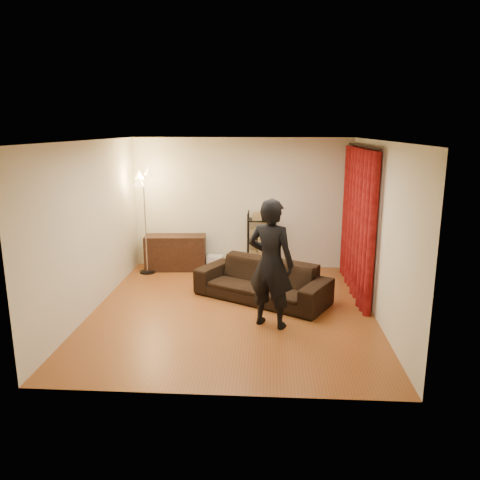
# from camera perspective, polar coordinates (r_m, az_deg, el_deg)

# --- Properties ---
(floor) EXTENTS (5.00, 5.00, 0.00)m
(floor) POSITION_cam_1_polar(r_m,az_deg,el_deg) (7.69, -0.89, -8.51)
(floor) COLOR brown
(floor) RESTS_ON ground
(ceiling) EXTENTS (5.00, 5.00, 0.00)m
(ceiling) POSITION_cam_1_polar(r_m,az_deg,el_deg) (7.14, -0.97, 12.03)
(ceiling) COLOR white
(ceiling) RESTS_ON ground
(wall_back) EXTENTS (5.00, 0.00, 5.00)m
(wall_back) POSITION_cam_1_polar(r_m,az_deg,el_deg) (9.75, 0.22, 4.46)
(wall_back) COLOR beige
(wall_back) RESTS_ON ground
(wall_front) EXTENTS (5.00, 0.00, 5.00)m
(wall_front) POSITION_cam_1_polar(r_m,az_deg,el_deg) (4.89, -3.24, -4.78)
(wall_front) COLOR beige
(wall_front) RESTS_ON ground
(wall_left) EXTENTS (0.00, 5.00, 5.00)m
(wall_left) POSITION_cam_1_polar(r_m,az_deg,el_deg) (7.80, -17.65, 1.52)
(wall_left) COLOR beige
(wall_left) RESTS_ON ground
(wall_right) EXTENTS (0.00, 5.00, 5.00)m
(wall_right) POSITION_cam_1_polar(r_m,az_deg,el_deg) (7.47, 16.55, 1.09)
(wall_right) COLOR beige
(wall_right) RESTS_ON ground
(curtain_rod) EXTENTS (0.04, 2.65, 0.04)m
(curtain_rod) POSITION_cam_1_polar(r_m,az_deg,el_deg) (8.39, 14.75, 11.00)
(curtain_rod) COLOR black
(curtain_rod) RESTS_ON wall_right
(curtain) EXTENTS (0.22, 2.65, 2.55)m
(curtain) POSITION_cam_1_polar(r_m,az_deg,el_deg) (8.54, 14.10, 2.23)
(curtain) COLOR maroon
(curtain) RESTS_ON ground
(sofa) EXTENTS (2.44, 1.89, 0.67)m
(sofa) POSITION_cam_1_polar(r_m,az_deg,el_deg) (8.04, 2.68, -5.00)
(sofa) COLOR black
(sofa) RESTS_ON ground
(person) EXTENTS (0.83, 0.70, 1.92)m
(person) POSITION_cam_1_polar(r_m,az_deg,el_deg) (6.82, 3.77, -2.89)
(person) COLOR black
(person) RESTS_ON ground
(media_cabinet) EXTENTS (1.27, 0.57, 0.72)m
(media_cabinet) POSITION_cam_1_polar(r_m,az_deg,el_deg) (9.81, -7.87, -1.52)
(media_cabinet) COLOR black
(media_cabinet) RESTS_ON ground
(storage_boxes) EXTENTS (0.34, 0.28, 0.27)m
(storage_boxes) POSITION_cam_1_polar(r_m,az_deg,el_deg) (9.88, -3.04, -2.67)
(storage_boxes) COLOR silver
(storage_boxes) RESTS_ON ground
(wire_shelf) EXTENTS (0.57, 0.40, 1.23)m
(wire_shelf) POSITION_cam_1_polar(r_m,az_deg,el_deg) (9.61, 2.66, -0.16)
(wire_shelf) COLOR black
(wire_shelf) RESTS_ON ground
(floor_lamp) EXTENTS (0.43, 0.43, 2.10)m
(floor_lamp) POSITION_cam_1_polar(r_m,az_deg,el_deg) (9.52, -11.48, 2.11)
(floor_lamp) COLOR silver
(floor_lamp) RESTS_ON ground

